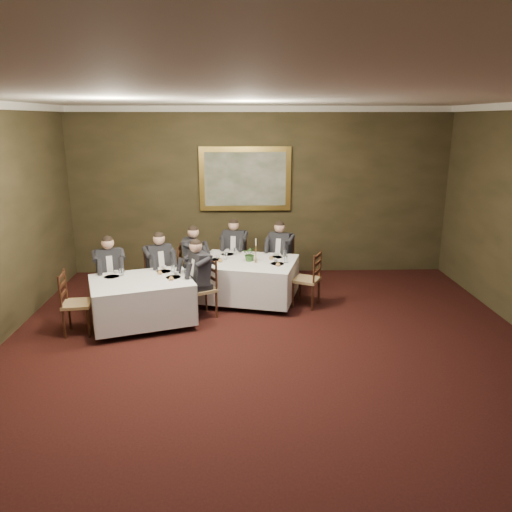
{
  "coord_description": "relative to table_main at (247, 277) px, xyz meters",
  "views": [
    {
      "loc": [
        -0.42,
        -5.52,
        3.25
      ],
      "look_at": [
        -0.17,
        2.08,
        1.15
      ],
      "focal_mm": 35.0,
      "sensor_mm": 36.0,
      "label": 1
    }
  ],
  "objects": [
    {
      "name": "ground",
      "position": [
        0.31,
        -3.15,
        -0.45
      ],
      "size": [
        10.0,
        10.0,
        0.0
      ],
      "primitive_type": "plane",
      "color": "black",
      "rests_on": "ground"
    },
    {
      "name": "ceiling",
      "position": [
        0.31,
        -3.15,
        3.05
      ],
      "size": [
        8.0,
        10.0,
        0.1
      ],
      "primitive_type": "cube",
      "color": "silver",
      "rests_on": "back_wall"
    },
    {
      "name": "back_wall",
      "position": [
        0.31,
        1.85,
        1.3
      ],
      "size": [
        8.0,
        0.1,
        3.5
      ],
      "primitive_type": "cube",
      "color": "#2E2A17",
      "rests_on": "ground"
    },
    {
      "name": "crown_molding",
      "position": [
        0.31,
        -3.15,
        2.99
      ],
      "size": [
        8.0,
        10.0,
        0.12
      ],
      "color": "white",
      "rests_on": "back_wall"
    },
    {
      "name": "table_main",
      "position": [
        0.0,
        0.0,
        0.0
      ],
      "size": [
        2.03,
        1.73,
        0.67
      ],
      "rotation": [
        0.0,
        0.0,
        -0.26
      ],
      "color": "black",
      "rests_on": "ground"
    },
    {
      "name": "table_second",
      "position": [
        -1.71,
        -1.05,
        -0.0
      ],
      "size": [
        1.88,
        1.65,
        0.67
      ],
      "rotation": [
        0.0,
        0.0,
        0.32
      ],
      "color": "black",
      "rests_on": "ground"
    },
    {
      "name": "chair_main_backleft",
      "position": [
        -0.22,
        0.99,
        -0.17
      ],
      "size": [
        0.52,
        0.5,
        1.0
      ],
      "rotation": [
        0.0,
        0.0,
        2.94
      ],
      "color": "olive",
      "rests_on": "ground"
    },
    {
      "name": "diner_main_backleft",
      "position": [
        -0.23,
        0.98,
        0.06
      ],
      "size": [
        0.49,
        0.55,
        1.35
      ],
      "rotation": [
        0.0,
        0.0,
        2.94
      ],
      "color": "black",
      "rests_on": "chair_main_backleft"
    },
    {
      "name": "chair_main_backright",
      "position": [
        0.68,
        0.75,
        -0.17
      ],
      "size": [
        0.58,
        0.57,
        1.0
      ],
      "rotation": [
        0.0,
        0.0,
        2.68
      ],
      "color": "olive",
      "rests_on": "ground"
    },
    {
      "name": "diner_main_backright",
      "position": [
        0.68,
        0.74,
        0.06
      ],
      "size": [
        0.57,
        0.61,
        1.35
      ],
      "rotation": [
        0.0,
        0.0,
        2.68
      ],
      "color": "black",
      "rests_on": "chair_main_backright"
    },
    {
      "name": "chair_main_endleft",
      "position": [
        -1.07,
        0.28,
        -0.17
      ],
      "size": [
        0.43,
        0.45,
        1.0
      ],
      "rotation": [
        0.0,
        0.0,
        -1.59
      ],
      "color": "olive",
      "rests_on": "ground"
    },
    {
      "name": "diner_main_endleft",
      "position": [
        -1.06,
        0.28,
        0.06
      ],
      "size": [
        0.49,
        0.42,
        1.35
      ],
      "rotation": [
        0.0,
        0.0,
        -1.59
      ],
      "color": "black",
      "rests_on": "chair_main_endleft"
    },
    {
      "name": "chair_main_endright",
      "position": [
        1.07,
        -0.28,
        -0.17
      ],
      "size": [
        0.57,
        0.58,
        1.0
      ],
      "rotation": [
        0.0,
        0.0,
        1.13
      ],
      "color": "olive",
      "rests_on": "ground"
    },
    {
      "name": "chair_sec_backleft",
      "position": [
        -2.37,
        -0.41,
        -0.17
      ],
      "size": [
        0.55,
        0.54,
        1.0
      ],
      "rotation": [
        0.0,
        0.0,
        3.47
      ],
      "color": "olive",
      "rests_on": "ground"
    },
    {
      "name": "diner_sec_backleft",
      "position": [
        -2.36,
        -0.42,
        0.06
      ],
      "size": [
        0.53,
        0.58,
        1.35
      ],
      "rotation": [
        0.0,
        0.0,
        3.47
      ],
      "color": "black",
      "rests_on": "chair_sec_backleft"
    },
    {
      "name": "chair_sec_backright",
      "position": [
        -1.57,
        -0.14,
        -0.17
      ],
      "size": [
        0.59,
        0.58,
        1.0
      ],
      "rotation": [
        0.0,
        0.0,
        3.64
      ],
      "color": "olive",
      "rests_on": "ground"
    },
    {
      "name": "diner_sec_backright",
      "position": [
        -1.56,
        -0.15,
        0.06
      ],
      "size": [
        0.58,
        0.61,
        1.35
      ],
      "rotation": [
        0.0,
        0.0,
        3.64
      ],
      "color": "black",
      "rests_on": "chair_sec_backright"
    },
    {
      "name": "chair_sec_endright",
      "position": [
        -0.76,
        -0.73,
        -0.17
      ],
      "size": [
        0.58,
        0.59,
        1.0
      ],
      "rotation": [
        0.0,
        0.0,
        2.09
      ],
      "color": "olive",
      "rests_on": "ground"
    },
    {
      "name": "diner_sec_endright",
      "position": [
        -0.77,
        -0.73,
        0.06
      ],
      "size": [
        0.62,
        0.59,
        1.35
      ],
      "rotation": [
        0.0,
        0.0,
        2.09
      ],
      "color": "black",
      "rests_on": "chair_sec_endright"
    },
    {
      "name": "chair_sec_endleft",
      "position": [
        -2.66,
        -1.36,
        -0.17
      ],
      "size": [
        0.47,
        0.48,
        1.0
      ],
      "rotation": [
        0.0,
        0.0,
        -1.46
      ],
      "color": "olive",
      "rests_on": "ground"
    },
    {
      "name": "centerpiece",
      "position": [
        0.06,
        -0.01,
        0.46
      ],
      "size": [
        0.29,
        0.27,
        0.29
      ],
      "primitive_type": "imported",
      "rotation": [
        0.0,
        0.0,
        -0.16
      ],
      "color": "#2D5926",
      "rests_on": "table_main"
    },
    {
      "name": "candlestick",
      "position": [
        0.16,
        -0.1,
        0.48
      ],
      "size": [
        0.07,
        0.07,
        0.45
      ],
      "color": "gold",
      "rests_on": "table_main"
    },
    {
      "name": "place_setting_table_main",
      "position": [
        -0.31,
        0.5,
        0.35
      ],
      "size": [
        0.33,
        0.31,
        0.14
      ],
      "color": "white",
      "rests_on": "table_main"
    },
    {
      "name": "place_setting_table_second",
      "position": [
        -2.16,
        -0.84,
        0.35
      ],
      "size": [
        0.33,
        0.31,
        0.14
      ],
      "color": "white",
      "rests_on": "table_second"
    },
    {
      "name": "painting",
      "position": [
        0.0,
        1.79,
        1.58
      ],
      "size": [
        1.91,
        0.09,
        1.33
      ],
      "color": "#E2B452",
      "rests_on": "back_wall"
    }
  ]
}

